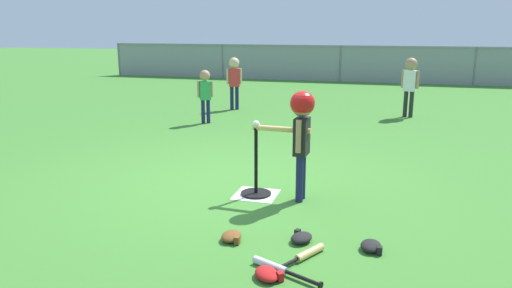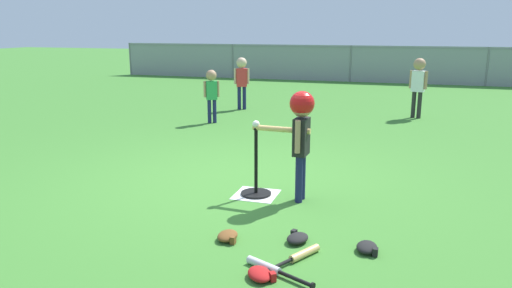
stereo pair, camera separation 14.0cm
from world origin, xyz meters
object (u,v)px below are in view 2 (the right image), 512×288
object	(u,v)px
spare_bat_silver	(270,268)
glove_tossed_aside	(228,236)
glove_outfield_drop	(260,274)
batting_tee	(256,184)
fielder_near_left	(418,80)
spare_bat_wood	(299,256)
glove_near_bats	(297,238)
batter_child	(301,124)
glove_by_plate	(367,247)
baseball_on_tee	(256,124)
fielder_deep_left	(212,89)
fielder_deep_right	(242,76)

from	to	relation	value
spare_bat_silver	glove_tossed_aside	world-z (taller)	glove_tossed_aside
glove_tossed_aside	glove_outfield_drop	size ratio (longest dim) A/B	0.81
batting_tee	spare_bat_silver	distance (m)	1.66
fielder_near_left	glove_tossed_aside	xyz separation A→B (m)	(-1.54, -6.28, -0.70)
spare_bat_wood	glove_near_bats	xyz separation A→B (m)	(-0.08, 0.30, 0.01)
batter_child	glove_outfield_drop	distance (m)	1.80
glove_by_plate	glove_tossed_aside	bearing A→B (deg)	-173.60
baseball_on_tee	glove_by_plate	bearing A→B (deg)	-39.29
batting_tee	batter_child	distance (m)	0.82
fielder_deep_left	glove_outfield_drop	xyz separation A→B (m)	(2.48, -5.17, -0.59)
fielder_deep_left	fielder_near_left	size ratio (longest dim) A/B	0.85
fielder_deep_left	glove_tossed_aside	bearing A→B (deg)	-66.23
baseball_on_tee	spare_bat_silver	xyz separation A→B (m)	(0.59, -1.55, -0.73)
batter_child	spare_bat_silver	bearing A→B (deg)	-85.50
fielder_deep_left	spare_bat_silver	distance (m)	5.68
baseball_on_tee	batter_child	bearing A→B (deg)	-3.47
fielder_near_left	glove_by_plate	world-z (taller)	fielder_near_left
baseball_on_tee	glove_near_bats	world-z (taller)	baseball_on_tee
spare_bat_wood	glove_near_bats	world-z (taller)	glove_near_bats
fielder_deep_left	spare_bat_wood	xyz separation A→B (m)	(2.68, -4.80, -0.59)
baseball_on_tee	fielder_deep_right	bearing A→B (deg)	110.49
fielder_deep_left	fielder_deep_right	bearing A→B (deg)	88.72
glove_tossed_aside	batting_tee	bearing A→B (deg)	95.40
fielder_deep_right	spare_bat_silver	world-z (taller)	fielder_deep_right
spare_bat_wood	fielder_deep_left	bearing A→B (deg)	119.16
fielder_deep_right	glove_by_plate	size ratio (longest dim) A/B	4.88
spare_bat_wood	glove_tossed_aside	world-z (taller)	glove_tossed_aside
batter_child	spare_bat_silver	world-z (taller)	batter_child
baseball_on_tee	spare_bat_wood	xyz separation A→B (m)	(0.75, -1.30, -0.73)
baseball_on_tee	spare_bat_wood	world-z (taller)	baseball_on_tee
fielder_near_left	spare_bat_silver	distance (m)	6.81
batter_child	fielder_near_left	bearing A→B (deg)	77.21
baseball_on_tee	fielder_deep_left	size ratio (longest dim) A/B	0.08
spare_bat_wood	glove_tossed_aside	xyz separation A→B (m)	(-0.64, 0.17, 0.01)
glove_near_bats	glove_outfield_drop	bearing A→B (deg)	-100.18
batting_tee	glove_by_plate	bearing A→B (deg)	-39.29
fielder_deep_left	glove_by_plate	xyz separation A→B (m)	(3.16, -4.51, -0.59)
glove_tossed_aside	glove_outfield_drop	distance (m)	0.69
glove_tossed_aside	spare_bat_silver	bearing A→B (deg)	-40.89
baseball_on_tee	glove_near_bats	xyz separation A→B (m)	(0.67, -1.00, -0.72)
batter_child	fielder_deep_left	size ratio (longest dim) A/B	1.15
spare_bat_silver	glove_outfield_drop	bearing A→B (deg)	-109.72
batter_child	fielder_deep_right	distance (m)	5.64
baseball_on_tee	glove_near_bats	distance (m)	1.40
fielder_deep_left	fielder_deep_right	xyz separation A→B (m)	(0.04, 1.58, 0.08)
glove_outfield_drop	fielder_deep_left	bearing A→B (deg)	115.67
glove_tossed_aside	batter_child	bearing A→B (deg)	71.81
batter_child	glove_tossed_aside	world-z (taller)	batter_child
batting_tee	fielder_deep_right	size ratio (longest dim) A/B	0.66
baseball_on_tee	glove_tossed_aside	bearing A→B (deg)	-84.60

